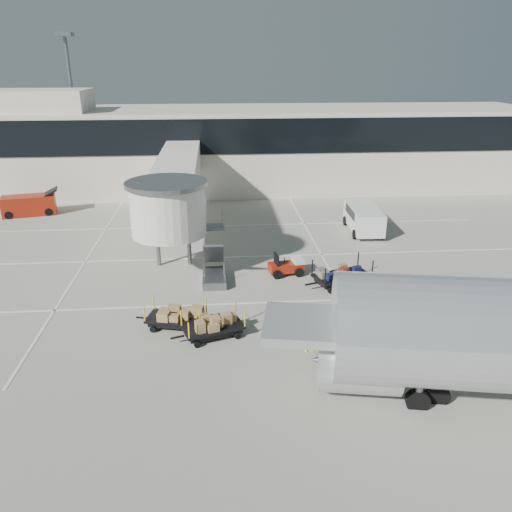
% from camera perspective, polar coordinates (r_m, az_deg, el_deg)
% --- Properties ---
extents(ground, '(140.00, 140.00, 0.00)m').
position_cam_1_polar(ground, '(25.91, -1.59, -7.44)').
color(ground, '#B7B3A4').
rests_on(ground, ground).
extents(lane_markings, '(40.00, 30.00, 0.02)m').
position_cam_1_polar(lane_markings, '(34.35, -3.57, 0.05)').
color(lane_markings, silver).
rests_on(lane_markings, ground).
extents(terminal, '(64.00, 12.11, 15.20)m').
position_cam_1_polar(terminal, '(53.27, -3.87, 12.30)').
color(terminal, beige).
rests_on(terminal, ground).
extents(jet_bridge, '(5.70, 20.40, 6.03)m').
position_cam_1_polar(jet_bridge, '(35.99, -9.16, 7.95)').
color(jet_bridge, silver).
rests_on(jet_bridge, ground).
extents(baggage_tug, '(2.27, 1.64, 1.40)m').
position_cam_1_polar(baggage_tug, '(31.21, 3.52, -1.22)').
color(baggage_tug, maroon).
rests_on(baggage_tug, ground).
extents(suitcase_cart, '(4.18, 2.62, 1.61)m').
position_cam_1_polar(suitcase_cart, '(30.02, 9.76, -2.31)').
color(suitcase_cart, black).
rests_on(suitcase_cart, ground).
extents(box_cart_near, '(3.62, 2.28, 1.39)m').
position_cam_1_polar(box_cart_near, '(24.30, -4.80, -8.03)').
color(box_cart_near, black).
rests_on(box_cart_near, ground).
extents(box_cart_far, '(3.64, 2.09, 1.40)m').
position_cam_1_polar(box_cart_far, '(25.38, -9.07, -6.97)').
color(box_cart_far, black).
rests_on(box_cart_far, ground).
extents(ground_worker, '(0.68, 0.56, 1.60)m').
position_cam_1_polar(ground_worker, '(23.17, 6.16, -9.05)').
color(ground_worker, '#9CF419').
rests_on(ground_worker, ground).
extents(minivan, '(2.46, 5.25, 1.96)m').
position_cam_1_polar(minivan, '(39.87, 12.15, 4.42)').
color(minivan, silver).
rests_on(minivan, ground).
extents(belt_loader, '(4.87, 2.73, 2.22)m').
position_cam_1_polar(belt_loader, '(47.58, -24.47, 5.30)').
color(belt_loader, maroon).
rests_on(belt_loader, ground).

